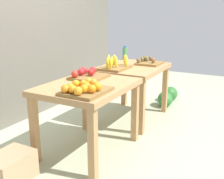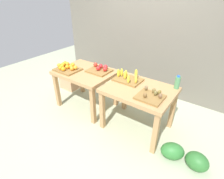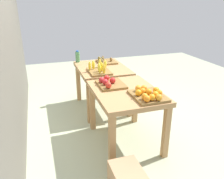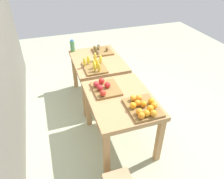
% 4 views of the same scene
% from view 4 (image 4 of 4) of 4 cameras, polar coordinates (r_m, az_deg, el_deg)
% --- Properties ---
extents(ground_plane, '(8.00, 8.00, 0.00)m').
position_cam_4_polar(ground_plane, '(3.55, -1.05, -6.80)').
color(ground_plane, '#A8B292').
extents(display_table_left, '(1.04, 0.80, 0.75)m').
position_cam_4_polar(display_table_left, '(2.73, 2.38, -4.05)').
color(display_table_left, '#B08152').
rests_on(display_table_left, ground_plane).
extents(display_table_right, '(1.04, 0.80, 0.75)m').
position_cam_4_polar(display_table_right, '(3.63, -3.86, 6.47)').
color(display_table_right, '#B08152').
rests_on(display_table_right, ground_plane).
extents(orange_bin, '(0.46, 0.36, 0.11)m').
position_cam_4_polar(orange_bin, '(2.48, 8.31, -4.61)').
color(orange_bin, olive).
rests_on(orange_bin, display_table_left).
extents(apple_bin, '(0.41, 0.34, 0.11)m').
position_cam_4_polar(apple_bin, '(2.78, -2.09, 0.48)').
color(apple_bin, olive).
rests_on(apple_bin, display_table_left).
extents(banana_crate, '(0.44, 0.32, 0.17)m').
position_cam_4_polar(banana_crate, '(3.29, -4.75, 6.39)').
color(banana_crate, olive).
rests_on(banana_crate, display_table_right).
extents(kiwi_bin, '(0.36, 0.32, 0.10)m').
position_cam_4_polar(kiwi_bin, '(3.82, -2.84, 10.31)').
color(kiwi_bin, olive).
rests_on(kiwi_bin, display_table_right).
extents(water_bottle, '(0.08, 0.08, 0.21)m').
position_cam_4_polar(water_bottle, '(3.89, -10.53, 11.36)').
color(water_bottle, '#4C8C59').
rests_on(water_bottle, display_table_right).
extents(watermelon_pile, '(0.68, 0.35, 0.24)m').
position_cam_4_polar(watermelon_pile, '(4.68, -3.30, 6.07)').
color(watermelon_pile, '#2C692D').
rests_on(watermelon_pile, ground_plane).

